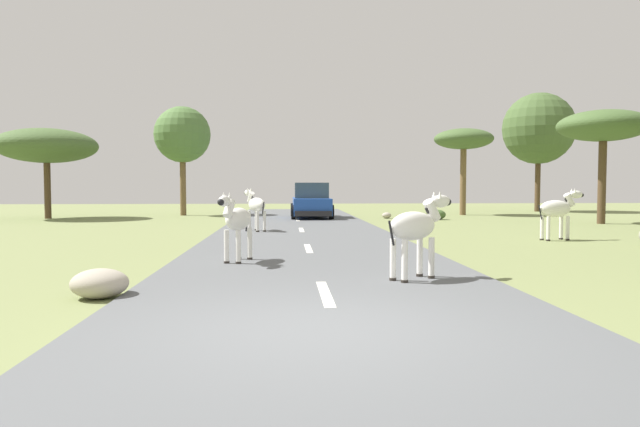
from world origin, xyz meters
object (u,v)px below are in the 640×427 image
(zebra_2, at_px, (558,209))
(tree_4, at_px, (603,127))
(car_0, at_px, (311,202))
(tree_1, at_px, (464,140))
(tree_2, at_px, (46,146))
(rock_3, at_px, (100,283))
(tree_0, at_px, (182,135))
(zebra_0, at_px, (237,220))
(zebra_1, at_px, (256,205))
(bush_1, at_px, (437,215))
(tree_5, at_px, (539,129))
(zebra_4, at_px, (416,227))
(rock_1, at_px, (387,215))

(zebra_2, distance_m, tree_4, 9.41)
(car_0, height_order, tree_1, tree_1)
(tree_2, xyz_separation_m, rock_3, (9.07, -20.48, -3.39))
(car_0, bearing_deg, tree_0, -26.38)
(zebra_0, distance_m, zebra_1, 8.12)
(tree_4, bearing_deg, bush_1, 151.93)
(zebra_1, relative_size, tree_1, 0.32)
(zebra_0, bearing_deg, rock_3, 80.69)
(tree_1, height_order, rock_3, tree_1)
(rock_3, bearing_deg, zebra_2, 36.61)
(zebra_0, distance_m, rock_3, 3.93)
(zebra_2, relative_size, car_0, 0.38)
(tree_4, bearing_deg, car_0, 159.50)
(zebra_0, relative_size, tree_5, 0.20)
(tree_4, bearing_deg, tree_0, 157.28)
(tree_5, height_order, rock_3, tree_5)
(tree_4, bearing_deg, zebra_1, -166.42)
(zebra_4, relative_size, rock_3, 1.81)
(zebra_2, xyz_separation_m, tree_2, (-20.02, 12.35, 2.67))
(zebra_2, bearing_deg, rock_3, -68.08)
(tree_0, relative_size, tree_1, 1.24)
(zebra_2, distance_m, tree_1, 15.00)
(tree_1, bearing_deg, tree_2, -174.23)
(tree_5, relative_size, rock_1, 16.20)
(zebra_4, height_order, tree_5, tree_5)
(zebra_2, distance_m, tree_2, 23.67)
(zebra_0, height_order, tree_0, tree_0)
(car_0, relative_size, tree_1, 0.90)
(zebra_4, xyz_separation_m, bush_1, (5.12, 17.36, -0.70))
(zebra_1, distance_m, car_0, 8.48)
(zebra_1, xyz_separation_m, tree_4, (14.66, 3.54, 3.20))
(car_0, distance_m, tree_5, 16.76)
(tree_1, distance_m, rock_3, 26.29)
(zebra_1, relative_size, zebra_2, 0.93)
(rock_3, bearing_deg, tree_2, 113.89)
(tree_0, distance_m, rock_3, 23.73)
(tree_2, distance_m, rock_1, 17.26)
(tree_2, relative_size, rock_3, 5.84)
(tree_2, distance_m, rock_3, 22.65)
(bush_1, relative_size, rock_3, 0.98)
(rock_3, bearing_deg, tree_4, 42.76)
(tree_1, xyz_separation_m, tree_5, (6.04, 3.82, 1.06))
(zebra_0, bearing_deg, rock_1, -93.71)
(zebra_4, relative_size, rock_1, 3.26)
(tree_5, bearing_deg, rock_1, -147.77)
(tree_0, xyz_separation_m, tree_5, (21.62, 3.32, 0.81))
(zebra_2, distance_m, tree_5, 20.40)
(tree_0, distance_m, rock_1, 12.06)
(tree_5, distance_m, bush_1, 12.81)
(tree_4, xyz_separation_m, tree_5, (2.37, 11.38, 1.07))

